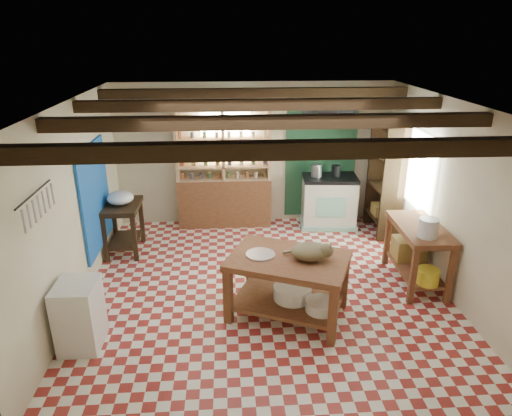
{
  "coord_description": "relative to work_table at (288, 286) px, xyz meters",
  "views": [
    {
      "loc": [
        -0.51,
        -5.65,
        3.42
      ],
      "look_at": [
        -0.1,
        0.3,
        1.1
      ],
      "focal_mm": 32.0,
      "sensor_mm": 36.0,
      "label": 1
    }
  ],
  "objects": [
    {
      "name": "floor",
      "position": [
        -0.23,
        0.68,
        -0.42
      ],
      "size": [
        5.0,
        5.0,
        0.02
      ],
      "primitive_type": "cube",
      "color": "maroon",
      "rests_on": "ground"
    },
    {
      "name": "ceiling",
      "position": [
        -0.23,
        0.68,
        2.19
      ],
      "size": [
        5.0,
        5.0,
        0.02
      ],
      "primitive_type": "cube",
      "color": "#4F4F54",
      "rests_on": "wall_back"
    },
    {
      "name": "wall_back",
      "position": [
        -0.23,
        3.18,
        0.89
      ],
      "size": [
        5.0,
        0.04,
        2.6
      ],
      "primitive_type": "cube",
      "color": "beige",
      "rests_on": "floor"
    },
    {
      "name": "wall_front",
      "position": [
        -0.23,
        -1.82,
        0.89
      ],
      "size": [
        5.0,
        0.04,
        2.6
      ],
      "primitive_type": "cube",
      "color": "beige",
      "rests_on": "floor"
    },
    {
      "name": "wall_left",
      "position": [
        -2.73,
        0.68,
        0.89
      ],
      "size": [
        0.04,
        5.0,
        2.6
      ],
      "primitive_type": "cube",
      "color": "beige",
      "rests_on": "floor"
    },
    {
      "name": "wall_right",
      "position": [
        2.27,
        0.68,
        0.89
      ],
      "size": [
        0.04,
        5.0,
        2.6
      ],
      "primitive_type": "cube",
      "color": "beige",
      "rests_on": "floor"
    },
    {
      "name": "ceiling_beams",
      "position": [
        -0.23,
        0.68,
        2.07
      ],
      "size": [
        5.0,
        3.8,
        0.15
      ],
      "primitive_type": "cube",
      "color": "#342212",
      "rests_on": "ceiling"
    },
    {
      "name": "blue_wall_patch",
      "position": [
        -2.7,
        1.58,
        0.69
      ],
      "size": [
        0.04,
        1.4,
        1.6
      ],
      "primitive_type": "cube",
      "color": "blue",
      "rests_on": "wall_left"
    },
    {
      "name": "green_wall_patch",
      "position": [
        1.02,
        3.15,
        0.84
      ],
      "size": [
        1.3,
        0.04,
        2.3
      ],
      "primitive_type": "cube",
      "color": "#1C462A",
      "rests_on": "wall_back"
    },
    {
      "name": "window_back",
      "position": [
        -0.73,
        3.16,
        1.29
      ],
      "size": [
        0.9,
        0.02,
        0.8
      ],
      "primitive_type": "cube",
      "color": "silver",
      "rests_on": "wall_back"
    },
    {
      "name": "window_right",
      "position": [
        2.25,
        1.68,
        0.99
      ],
      "size": [
        0.02,
        1.3,
        1.2
      ],
      "primitive_type": "cube",
      "color": "silver",
      "rests_on": "wall_right"
    },
    {
      "name": "utensil_rail",
      "position": [
        -2.67,
        -0.52,
        1.37
      ],
      "size": [
        0.06,
        0.9,
        0.28
      ],
      "primitive_type": "cube",
      "color": "black",
      "rests_on": "wall_left"
    },
    {
      "name": "pot_rack",
      "position": [
        1.02,
        2.73,
        1.77
      ],
      "size": [
        0.86,
        0.12,
        0.36
      ],
      "primitive_type": "cube",
      "color": "black",
      "rests_on": "ceiling"
    },
    {
      "name": "shelving_unit",
      "position": [
        -0.78,
        2.99,
        0.69
      ],
      "size": [
        1.7,
        0.34,
        2.2
      ],
      "primitive_type": "cube",
      "color": "tan",
      "rests_on": "floor"
    },
    {
      "name": "tall_rack",
      "position": [
        2.05,
        2.48,
        0.59
      ],
      "size": [
        0.4,
        0.86,
        2.0
      ],
      "primitive_type": "cube",
      "color": "#342212",
      "rests_on": "floor"
    },
    {
      "name": "work_table",
      "position": [
        0.0,
        0.0,
        0.0
      ],
      "size": [
        1.7,
        1.45,
        0.81
      ],
      "primitive_type": "cube",
      "rotation": [
        0.0,
        0.0,
        -0.41
      ],
      "color": "brown",
      "rests_on": "floor"
    },
    {
      "name": "stove",
      "position": [
        1.14,
        2.83,
        0.07
      ],
      "size": [
        1.03,
        0.74,
        0.96
      ],
      "primitive_type": "cube",
      "rotation": [
        0.0,
        0.0,
        -0.08
      ],
      "color": "beige",
      "rests_on": "floor"
    },
    {
      "name": "prep_table",
      "position": [
        -2.43,
        1.98,
        0.01
      ],
      "size": [
        0.57,
        0.83,
        0.83
      ],
      "primitive_type": "cube",
      "rotation": [
        0.0,
        0.0,
        0.0
      ],
      "color": "#342212",
      "rests_on": "floor"
    },
    {
      "name": "white_cabinet",
      "position": [
        -2.45,
        -0.45,
        -0.0
      ],
      "size": [
        0.46,
        0.55,
        0.8
      ],
      "primitive_type": "cube",
      "rotation": [
        0.0,
        0.0,
        -0.02
      ],
      "color": "white",
      "rests_on": "floor"
    },
    {
      "name": "right_counter",
      "position": [
        1.95,
        0.68,
        0.03
      ],
      "size": [
        0.66,
        1.25,
        0.88
      ],
      "primitive_type": "cube",
      "rotation": [
        0.0,
        0.0,
        -0.03
      ],
      "color": "brown",
      "rests_on": "floor"
    },
    {
      "name": "cat",
      "position": [
        0.25,
        -0.05,
        0.51
      ],
      "size": [
        0.53,
        0.45,
        0.21
      ],
      "primitive_type": "ellipsoid",
      "rotation": [
        0.0,
        0.0,
        -0.23
      ],
      "color": "olive",
      "rests_on": "work_table"
    },
    {
      "name": "steel_tray",
      "position": [
        -0.34,
        0.09,
        0.42
      ],
      "size": [
        0.48,
        0.48,
        0.02
      ],
      "primitive_type": "cylinder",
      "rotation": [
        0.0,
        0.0,
        -0.41
      ],
      "color": "#ABACB3",
      "rests_on": "work_table"
    },
    {
      "name": "basin_large",
      "position": [
        0.07,
        0.03,
        -0.11
      ],
      "size": [
        0.64,
        0.64,
        0.17
      ],
      "primitive_type": "cylinder",
      "rotation": [
        0.0,
        0.0,
        -0.41
      ],
      "color": "white",
      "rests_on": "work_table"
    },
    {
      "name": "basin_small",
      "position": [
        0.37,
        -0.27,
        -0.12
      ],
      "size": [
        0.5,
        0.5,
        0.13
      ],
      "primitive_type": "cylinder",
      "rotation": [
        0.0,
        0.0,
        -0.41
      ],
      "color": "white",
      "rests_on": "work_table"
    },
    {
      "name": "kettle_left",
      "position": [
        0.89,
        2.85,
        0.66
      ],
      "size": [
        0.21,
        0.21,
        0.23
      ],
      "primitive_type": "cylinder",
      "rotation": [
        0.0,
        0.0,
        -0.08
      ],
      "color": "#ABACB3",
      "rests_on": "stove"
    },
    {
      "name": "kettle_right",
      "position": [
        1.24,
        2.82,
        0.65
      ],
      "size": [
        0.18,
        0.18,
        0.2
      ],
      "primitive_type": "cylinder",
      "rotation": [
        0.0,
        0.0,
        -0.08
      ],
      "color": "black",
      "rests_on": "stove"
    },
    {
      "name": "enamel_bowl",
      "position": [
        -2.43,
        1.98,
        0.53
      ],
      "size": [
        0.42,
        0.42,
        0.21
      ],
      "primitive_type": "ellipsoid",
      "rotation": [
        0.0,
        0.0,
        0.0
      ],
      "color": "white",
      "rests_on": "prep_table"
    },
    {
      "name": "white_bucket",
      "position": [
        1.89,
        0.34,
        0.6
      ],
      "size": [
        0.27,
        0.27,
        0.26
      ],
      "primitive_type": "cylinder",
      "rotation": [
        0.0,
        0.0,
        -0.03
      ],
      "color": "white",
      "rests_on": "right_counter"
    },
    {
      "name": "wicker_basket",
      "position": [
        1.96,
        0.98,
        -0.02
      ],
      "size": [
        0.46,
        0.37,
        0.31
      ],
      "primitive_type": "cube",
      "rotation": [
        0.0,
        0.0,
        -0.03
      ],
      "color": "olive",
      "rests_on": "right_counter"
    },
    {
      "name": "yellow_tub",
      "position": [
        1.93,
        0.23,
        -0.06
      ],
      "size": [
        0.31,
        0.31,
        0.22
      ],
      "primitive_type": "cylinder",
      "rotation": [
        0.0,
        0.0,
        -0.03
      ],
      "color": "gold",
      "rests_on": "right_counter"
    }
  ]
}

